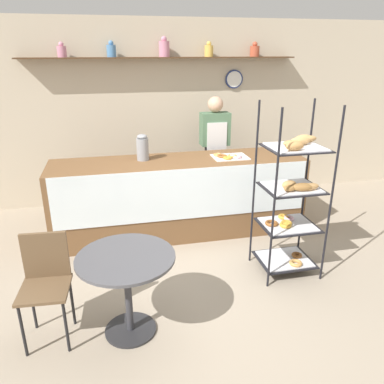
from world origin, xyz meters
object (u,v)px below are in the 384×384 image
(pastry_rack, at_px, (292,196))
(person_worker, at_px, (214,150))
(cafe_chair, at_px, (46,276))
(coffee_carafe, at_px, (143,148))
(cafe_table, at_px, (127,275))
(donut_tray_counter, at_px, (229,156))

(pastry_rack, bearing_deg, person_worker, 99.71)
(person_worker, distance_m, cafe_chair, 3.09)
(coffee_carafe, bearing_deg, person_worker, 26.31)
(pastry_rack, relative_size, coffee_carafe, 5.57)
(cafe_table, distance_m, cafe_chair, 0.65)
(cafe_table, relative_size, donut_tray_counter, 1.81)
(cafe_chair, xyz_separation_m, donut_tray_counter, (2.05, 1.61, 0.44))
(pastry_rack, bearing_deg, cafe_chair, -168.83)
(pastry_rack, height_order, cafe_table, pastry_rack)
(cafe_table, xyz_separation_m, cafe_chair, (-0.64, 0.13, 0.00))
(person_worker, xyz_separation_m, cafe_chair, (-2.05, -2.28, -0.36))
(coffee_carafe, height_order, donut_tray_counter, coffee_carafe)
(coffee_carafe, xyz_separation_m, donut_tray_counter, (1.07, -0.14, -0.14))
(pastry_rack, height_order, donut_tray_counter, pastry_rack)
(cafe_table, bearing_deg, donut_tray_counter, 50.88)
(pastry_rack, bearing_deg, donut_tray_counter, 105.18)
(person_worker, height_order, coffee_carafe, person_worker)
(coffee_carafe, bearing_deg, pastry_rack, -42.88)
(person_worker, xyz_separation_m, cafe_table, (-1.41, -2.41, -0.36))
(pastry_rack, bearing_deg, coffee_carafe, 137.12)
(person_worker, xyz_separation_m, donut_tray_counter, (0.00, -0.68, 0.08))
(pastry_rack, xyz_separation_m, cafe_chair, (-2.36, -0.47, -0.32))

